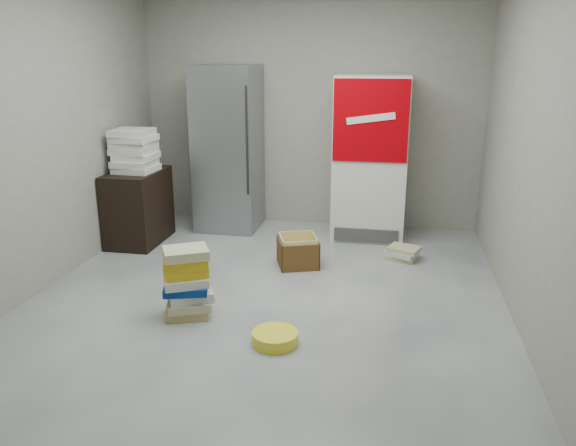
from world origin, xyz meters
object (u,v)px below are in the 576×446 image
at_px(coke_cooler, 371,158).
at_px(phonebook_stack_main, 187,282).
at_px(steel_fridge, 228,149).
at_px(cardboard_box, 298,253).
at_px(wood_shelf, 138,207).

height_order(coke_cooler, phonebook_stack_main, coke_cooler).
height_order(steel_fridge, cardboard_box, steel_fridge).
bearing_deg(cardboard_box, phonebook_stack_main, -137.53).
relative_size(coke_cooler, wood_shelf, 2.25).
bearing_deg(steel_fridge, cardboard_box, -47.79).
relative_size(coke_cooler, cardboard_box, 3.75).
xyz_separation_m(phonebook_stack_main, cardboard_box, (0.68, 1.26, -0.16)).
relative_size(wood_shelf, cardboard_box, 1.67).
distance_m(steel_fridge, coke_cooler, 1.65).
relative_size(steel_fridge, phonebook_stack_main, 3.32).
distance_m(coke_cooler, phonebook_stack_main, 2.79).
bearing_deg(steel_fridge, coke_cooler, -0.18).
distance_m(wood_shelf, phonebook_stack_main, 2.04).
bearing_deg(coke_cooler, steel_fridge, 179.82).
bearing_deg(steel_fridge, phonebook_stack_main, -81.75).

